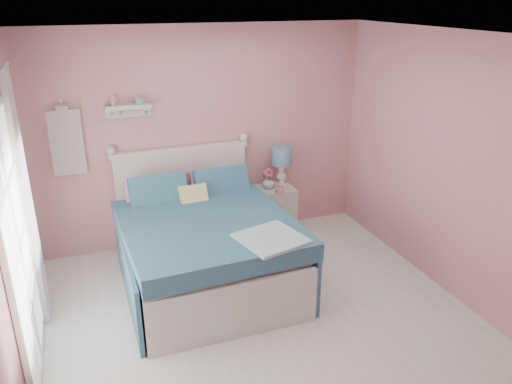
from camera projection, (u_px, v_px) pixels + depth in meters
floor at (274, 339)px, 4.50m from camera, size 4.50×4.50×0.00m
room_shell at (277, 174)px, 3.91m from camera, size 4.50×4.50×4.50m
bed at (205, 246)px, 5.28m from camera, size 1.73×2.14×1.22m
nightstand at (276, 210)px, 6.41m from camera, size 0.43×0.43×0.62m
table_lamp at (282, 159)px, 6.26m from camera, size 0.25×0.25×0.50m
vase at (268, 182)px, 6.25m from camera, size 0.19×0.19×0.16m
teacup at (279, 189)px, 6.13m from camera, size 0.12×0.12×0.08m
roses at (268, 173)px, 6.20m from camera, size 0.14×0.11×0.12m
wall_shelf at (128, 107)px, 5.48m from camera, size 0.50×0.15×0.25m
hanging_dress at (67, 143)px, 5.38m from camera, size 0.34×0.03×0.72m
french_door at (18, 250)px, 3.81m from camera, size 0.04×1.32×2.16m
curtain_near at (15, 287)px, 3.14m from camera, size 0.04×0.40×2.32m
curtain_far at (28, 201)px, 4.44m from camera, size 0.04×0.40×2.32m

